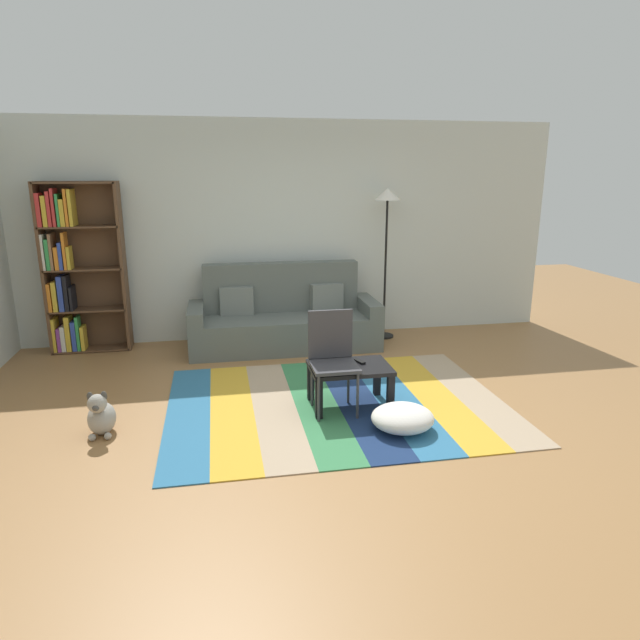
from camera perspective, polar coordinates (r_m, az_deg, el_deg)
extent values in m
plane|color=#9E7042|center=(5.01, 1.45, -9.50)|extent=(14.00, 14.00, 0.00)
cube|color=silver|center=(7.11, -2.83, 9.13)|extent=(6.80, 0.10, 2.70)
cube|color=teal|center=(5.08, -13.41, -9.49)|extent=(0.38, 2.32, 0.01)
cube|color=gold|center=(5.08, -9.04, -9.30)|extent=(0.38, 2.32, 0.01)
cube|color=tan|center=(5.10, -4.68, -9.05)|extent=(0.38, 2.32, 0.01)
cube|color=#387F4C|center=(5.14, -0.38, -8.76)|extent=(0.38, 2.32, 0.01)
cube|color=navy|center=(5.22, 3.81, -8.42)|extent=(0.38, 2.32, 0.01)
cube|color=teal|center=(5.32, 7.85, -8.06)|extent=(0.38, 2.32, 0.01)
cube|color=gold|center=(5.45, 11.71, -7.67)|extent=(0.38, 2.32, 0.01)
cube|color=tan|center=(5.60, 15.37, -7.28)|extent=(0.38, 2.32, 0.01)
cube|color=#59605B|center=(6.72, -3.64, -1.24)|extent=(1.90, 0.80, 0.40)
cube|color=#59605B|center=(6.89, -4.02, 3.45)|extent=(1.90, 0.20, 0.60)
cube|color=#59605B|center=(6.66, -12.57, -1.02)|extent=(0.18, 0.80, 0.56)
cube|color=#59605B|center=(6.89, 4.95, -0.15)|extent=(0.18, 0.80, 0.56)
cube|color=slate|center=(6.76, -8.52, 1.88)|extent=(0.42, 0.19, 0.36)
cube|color=slate|center=(6.89, 0.67, 2.29)|extent=(0.42, 0.19, 0.36)
cube|color=brown|center=(7.11, -26.45, 4.64)|extent=(0.04, 0.28, 1.98)
cube|color=brown|center=(6.93, -19.55, 5.11)|extent=(0.04, 0.28, 1.98)
cube|color=brown|center=(7.14, -22.83, 5.07)|extent=(0.90, 0.01, 1.98)
cube|color=brown|center=(7.22, -22.26, -2.71)|extent=(0.86, 0.28, 0.02)
cube|color=brown|center=(7.10, -22.65, 1.03)|extent=(0.86, 0.28, 0.02)
cube|color=brown|center=(7.01, -23.05, 4.88)|extent=(0.86, 0.28, 0.02)
cube|color=brown|center=(6.95, -23.46, 8.81)|extent=(0.86, 0.28, 0.02)
cube|color=brown|center=(6.92, -23.88, 12.80)|extent=(0.86, 0.28, 0.02)
cube|color=gold|center=(7.24, -25.52, -1.30)|extent=(0.03, 0.22, 0.40)
cube|color=purple|center=(7.25, -25.11, -1.73)|extent=(0.04, 0.23, 0.28)
cube|color=silver|center=(7.24, -24.75, -1.62)|extent=(0.05, 0.24, 0.30)
cube|color=gold|center=(7.20, -24.36, -1.18)|extent=(0.05, 0.23, 0.41)
cube|color=#334CB2|center=(7.19, -23.87, -1.42)|extent=(0.05, 0.21, 0.35)
cube|color=green|center=(7.15, -23.57, -1.22)|extent=(0.03, 0.17, 0.41)
cube|color=gold|center=(7.17, -23.13, -1.66)|extent=(0.04, 0.19, 0.28)
cube|color=orange|center=(7.13, -25.93, 2.16)|extent=(0.04, 0.21, 0.33)
cube|color=gold|center=(7.09, -25.54, 2.22)|extent=(0.05, 0.16, 0.34)
cube|color=#334CB2|center=(7.11, -24.97, 2.56)|extent=(0.05, 0.24, 0.41)
cube|color=black|center=(7.08, -24.54, 2.59)|extent=(0.04, 0.22, 0.41)
cube|color=black|center=(7.09, -24.09, 2.11)|extent=(0.03, 0.24, 0.28)
cube|color=silver|center=(7.05, -26.46, 6.30)|extent=(0.03, 0.21, 0.40)
cube|color=green|center=(7.03, -26.10, 6.10)|extent=(0.04, 0.20, 0.35)
cube|color=#8C6647|center=(7.05, -25.76, 6.40)|extent=(0.03, 0.25, 0.41)
cube|color=orange|center=(7.04, -25.32, 5.82)|extent=(0.04, 0.23, 0.26)
cube|color=#334CB2|center=(7.03, -24.96, 6.06)|extent=(0.04, 0.26, 0.31)
cube|color=orange|center=(6.98, -24.73, 6.49)|extent=(0.03, 0.18, 0.42)
cube|color=gold|center=(6.97, -24.35, 5.86)|extent=(0.04, 0.17, 0.26)
cube|color=red|center=(6.99, -26.86, 10.08)|extent=(0.04, 0.18, 0.37)
cube|color=gold|center=(6.97, -26.38, 10.00)|extent=(0.05, 0.17, 0.34)
cube|color=red|center=(6.99, -25.94, 10.26)|extent=(0.04, 0.25, 0.39)
cube|color=red|center=(6.96, -25.62, 10.40)|extent=(0.03, 0.21, 0.42)
cube|color=green|center=(6.96, -25.22, 10.20)|extent=(0.03, 0.22, 0.36)
cube|color=gold|center=(6.97, -24.83, 10.01)|extent=(0.05, 0.25, 0.30)
cube|color=orange|center=(6.92, -24.56, 10.48)|extent=(0.03, 0.19, 0.41)
cube|color=gold|center=(6.94, -24.14, 10.52)|extent=(0.04, 0.25, 0.41)
cube|color=black|center=(4.99, 3.08, -4.91)|extent=(0.72, 0.50, 0.04)
cube|color=black|center=(4.81, -0.11, -8.16)|extent=(0.06, 0.06, 0.35)
cube|color=black|center=(4.96, 7.26, -7.55)|extent=(0.06, 0.06, 0.35)
cube|color=black|center=(5.19, -0.96, -6.37)|extent=(0.06, 0.06, 0.35)
cube|color=black|center=(5.33, 5.90, -5.87)|extent=(0.06, 0.06, 0.35)
ellipsoid|color=white|center=(4.69, 8.49, -9.93)|extent=(0.52, 0.49, 0.21)
ellipsoid|color=#9E998E|center=(4.93, -21.53, -9.38)|extent=(0.22, 0.30, 0.26)
sphere|color=#9E998E|center=(4.77, -21.96, -7.97)|extent=(0.15, 0.15, 0.15)
ellipsoid|color=#474440|center=(4.72, -22.08, -8.36)|extent=(0.06, 0.07, 0.05)
ellipsoid|color=#474440|center=(4.78, -22.60, -7.31)|extent=(0.05, 0.04, 0.08)
ellipsoid|color=#474440|center=(4.76, -21.35, -7.28)|extent=(0.05, 0.04, 0.08)
sphere|color=#9E998E|center=(4.87, -22.41, -11.11)|extent=(0.06, 0.06, 0.06)
sphere|color=#9E998E|center=(4.84, -21.00, -11.10)|extent=(0.06, 0.06, 0.06)
cylinder|color=black|center=(7.26, 6.53, -1.62)|extent=(0.26, 0.26, 0.02)
cylinder|color=black|center=(7.06, 6.74, 5.18)|extent=(0.03, 0.03, 1.72)
cone|color=white|center=(6.96, 6.98, 12.74)|extent=(0.32, 0.32, 0.14)
cube|color=black|center=(5.08, 4.05, -4.25)|extent=(0.09, 0.16, 0.02)
cube|color=#38383D|center=(4.84, 1.48, -4.76)|extent=(0.40, 0.40, 0.03)
cube|color=#38383D|center=(4.94, 1.06, -1.44)|extent=(0.40, 0.03, 0.44)
cylinder|color=#38383D|center=(4.74, -0.13, -8.17)|extent=(0.02, 0.02, 0.42)
cylinder|color=#38383D|center=(4.81, 3.89, -7.85)|extent=(0.02, 0.02, 0.42)
cylinder|color=#38383D|center=(5.05, -0.84, -6.67)|extent=(0.02, 0.02, 0.42)
cylinder|color=#38383D|center=(5.12, 2.94, -6.40)|extent=(0.02, 0.02, 0.42)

